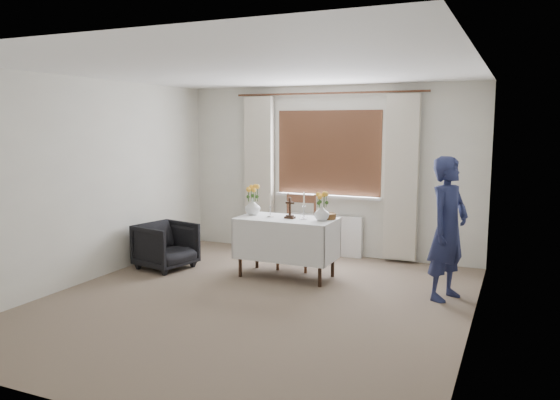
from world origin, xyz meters
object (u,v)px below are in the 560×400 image
at_px(wooden_chair, 296,232).
at_px(flower_vase_right, 322,213).
at_px(person, 448,229).
at_px(wooden_cross, 290,208).
at_px(flower_vase_left, 253,207).
at_px(altar_table, 286,248).
at_px(armchair, 166,246).

relative_size(wooden_chair, flower_vase_right, 5.08).
bearing_deg(person, wooden_cross, 110.64).
bearing_deg(wooden_cross, person, 0.72).
bearing_deg(person, wooden_chair, 98.17).
bearing_deg(flower_vase_left, wooden_cross, -6.46).
distance_m(person, flower_vase_left, 2.49).
relative_size(altar_table, armchair, 1.81).
bearing_deg(wooden_cross, armchair, -167.79).
xyz_separation_m(person, flower_vase_right, (-1.51, 0.09, 0.06)).
bearing_deg(armchair, altar_table, -68.10).
relative_size(altar_table, wooden_cross, 4.70).
relative_size(flower_vase_left, flower_vase_right, 1.08).
relative_size(armchair, wooden_cross, 2.59).
relative_size(altar_table, flower_vase_right, 6.34).
bearing_deg(wooden_cross, flower_vase_left, 176.47).
relative_size(wooden_chair, person, 0.62).
distance_m(wooden_chair, flower_vase_right, 0.77).
bearing_deg(flower_vase_left, flower_vase_right, -2.83).
distance_m(altar_table, wooden_cross, 0.52).
xyz_separation_m(altar_table, flower_vase_left, (-0.51, 0.06, 0.49)).
distance_m(altar_table, flower_vase_left, 0.71).
xyz_separation_m(altar_table, armchair, (-1.65, -0.28, -0.07)).
xyz_separation_m(armchair, flower_vase_right, (2.12, 0.29, 0.55)).
xyz_separation_m(flower_vase_left, flower_vase_right, (0.98, -0.05, -0.01)).
relative_size(wooden_cross, flower_vase_left, 1.25).
bearing_deg(wooden_chair, person, -17.82).
distance_m(flower_vase_left, flower_vase_right, 0.98).
bearing_deg(wooden_chair, wooden_cross, -81.29).
xyz_separation_m(armchair, flower_vase_left, (1.14, 0.34, 0.56)).
bearing_deg(person, flower_vase_right, 109.46).
height_order(armchair, person, person).
bearing_deg(person, armchair, 116.05).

